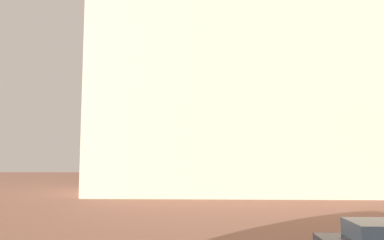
# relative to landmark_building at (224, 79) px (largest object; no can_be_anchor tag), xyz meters

# --- Properties ---
(landmark_building) EXTENTS (25.97, 10.56, 38.51)m
(landmark_building) POSITION_rel_landmark_building_xyz_m (0.00, 0.00, 0.00)
(landmark_building) COLOR beige
(landmark_building) RESTS_ON ground_plane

